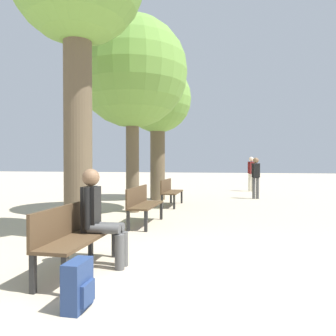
# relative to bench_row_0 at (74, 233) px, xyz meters

# --- Properties ---
(ground_plane) EXTENTS (80.00, 80.00, 0.00)m
(ground_plane) POSITION_rel_bench_row_0_xyz_m (1.81, -0.32, -0.51)
(ground_plane) COLOR #B7A88E
(bench_row_0) EXTENTS (0.46, 1.54, 0.86)m
(bench_row_0) POSITION_rel_bench_row_0_xyz_m (0.00, 0.00, 0.00)
(bench_row_0) COLOR #4C3823
(bench_row_0) RESTS_ON ground_plane
(bench_row_1) EXTENTS (0.46, 1.54, 0.86)m
(bench_row_1) POSITION_rel_bench_row_0_xyz_m (0.00, 3.25, 0.00)
(bench_row_1) COLOR #4C3823
(bench_row_1) RESTS_ON ground_plane
(bench_row_2) EXTENTS (0.46, 1.54, 0.86)m
(bench_row_2) POSITION_rel_bench_row_0_xyz_m (0.00, 6.51, 0.00)
(bench_row_2) COLOR #4C3823
(bench_row_2) RESTS_ON ground_plane
(tree_row_1) EXTENTS (3.12, 3.12, 5.52)m
(tree_row_1) POSITION_rel_bench_row_0_xyz_m (-0.79, 5.03, 3.42)
(tree_row_1) COLOR brown
(tree_row_1) RESTS_ON ground_plane
(tree_row_2) EXTENTS (2.54, 2.54, 5.08)m
(tree_row_2) POSITION_rel_bench_row_0_xyz_m (-0.79, 8.17, 3.17)
(tree_row_2) COLOR brown
(tree_row_2) RESTS_ON ground_plane
(person_seated) EXTENTS (0.62, 0.35, 1.33)m
(person_seated) POSITION_rel_bench_row_0_xyz_m (0.23, 0.28, 0.20)
(person_seated) COLOR #4C4C4C
(person_seated) RESTS_ON ground_plane
(backpack) EXTENTS (0.21, 0.35, 0.47)m
(backpack) POSITION_rel_bench_row_0_xyz_m (0.55, -0.98, -0.28)
(backpack) COLOR navy
(backpack) RESTS_ON ground_plane
(pedestrian_near) EXTENTS (0.32, 0.23, 1.59)m
(pedestrian_near) POSITION_rel_bench_row_0_xyz_m (2.87, 9.14, 0.40)
(pedestrian_near) COLOR #4C4C4C
(pedestrian_near) RESTS_ON ground_plane
(pedestrian_mid) EXTENTS (0.34, 0.26, 1.67)m
(pedestrian_mid) POSITION_rel_bench_row_0_xyz_m (2.87, 12.44, 0.45)
(pedestrian_mid) COLOR beige
(pedestrian_mid) RESTS_ON ground_plane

